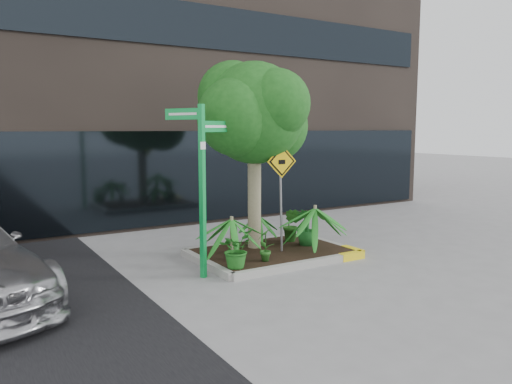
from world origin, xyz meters
TOP-DOWN VIEW (x-y plane):
  - ground at (0.00, 0.00)m, footprint 80.00×80.00m
  - planter at (0.23, 0.27)m, footprint 3.35×2.36m
  - tree at (0.01, 0.74)m, footprint 2.82×2.51m
  - palm_front at (0.92, -0.26)m, footprint 1.12×1.12m
  - palm_left at (-0.89, 0.14)m, footprint 0.97×0.97m
  - palm_back at (0.33, 1.06)m, footprint 0.75×0.75m
  - shrub_a at (-1.15, -0.49)m, footprint 0.91×0.91m
  - shrub_b at (1.12, 0.28)m, footprint 0.66×0.66m
  - shrub_c at (-0.41, -0.38)m, footprint 0.52×0.52m
  - shrub_d at (1.04, 0.73)m, footprint 0.55×0.55m
  - street_sign_post at (-1.71, -0.22)m, footprint 1.19×0.89m
  - cattle_sign at (0.32, 0.13)m, footprint 0.70×0.15m

SIDE VIEW (x-z plane):
  - ground at x=0.00m, z-range 0.00..0.00m
  - planter at x=0.23m, z-range 0.03..0.18m
  - shrub_c at x=-0.41m, z-range 0.15..0.86m
  - shrub_a at x=-1.15m, z-range 0.15..0.88m
  - shrub_d at x=1.04m, z-range 0.15..0.93m
  - shrub_b at x=1.12m, z-range 0.15..0.98m
  - palm_back at x=0.33m, z-range 0.35..1.18m
  - palm_left at x=-0.89m, z-range 0.42..1.50m
  - palm_front at x=0.92m, z-range 0.46..1.71m
  - cattle_sign at x=0.32m, z-range 0.55..2.83m
  - street_sign_post at x=-1.71m, z-range 0.38..3.59m
  - tree at x=0.01m, z-range 0.98..5.21m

